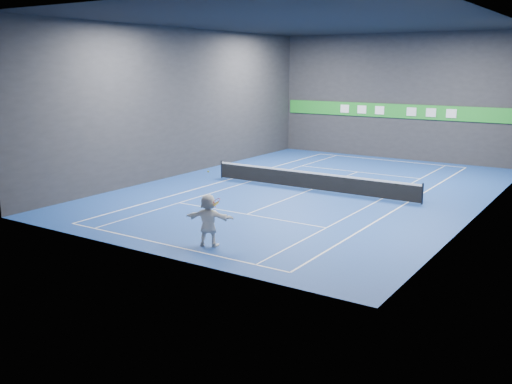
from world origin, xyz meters
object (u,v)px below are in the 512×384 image
Objects in this scene: tennis_ball at (208,172)px; tennis_net at (311,180)px; player at (208,220)px; tennis_racket at (216,203)px.

tennis_ball reaches higher than tennis_net.
tennis_racket is at bearing 167.59° from player.
player is 1.85m from tennis_ball.
tennis_net is (-1.44, 11.09, -0.48)m from player.
tennis_racket is at bearing -80.81° from tennis_net.
tennis_ball is at bearing 165.60° from tennis_racket.
tennis_racket is (0.35, 0.05, 0.72)m from player.
tennis_ball is 0.01× the size of tennis_net.
player is 11.20m from tennis_net.
player reaches higher than tennis_racket.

